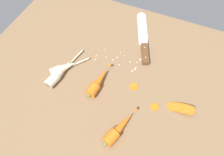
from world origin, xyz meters
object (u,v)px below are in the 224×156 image
(whole_carrot, at_px, (98,82))
(carrot_slice_stray_mid, at_px, (155,107))
(parsnip_mid_left, at_px, (64,68))
(parsnip_front, at_px, (60,73))
(chefs_knife, at_px, (143,34))
(carrot_slice_stray_near, at_px, (134,86))
(carrot_slice_stack, at_px, (180,108))
(whole_carrot_second, at_px, (119,129))

(whole_carrot, xyz_separation_m, carrot_slice_stray_mid, (0.24, -0.00, -0.02))
(parsnip_mid_left, bearing_deg, parsnip_front, -95.26)
(whole_carrot, height_order, parsnip_mid_left, whole_carrot)
(chefs_knife, bearing_deg, whole_carrot, -103.57)
(whole_carrot, xyz_separation_m, carrot_slice_stray_near, (0.14, 0.05, -0.02))
(whole_carrot, height_order, carrot_slice_stray_mid, whole_carrot)
(parsnip_front, xyz_separation_m, carrot_slice_stack, (0.50, 0.05, -0.01))
(carrot_slice_stack, bearing_deg, parsnip_front, -174.76)
(chefs_knife, relative_size, whole_carrot_second, 1.91)
(chefs_knife, xyz_separation_m, whole_carrot_second, (0.07, -0.48, 0.01))
(chefs_knife, height_order, carrot_slice_stack, carrot_slice_stack)
(parsnip_mid_left, relative_size, carrot_slice_stray_mid, 4.57)
(chefs_knife, xyz_separation_m, carrot_slice_stray_mid, (0.16, -0.34, -0.00))
(whole_carrot, bearing_deg, parsnip_front, -173.14)
(whole_carrot_second, bearing_deg, whole_carrot, 135.90)
(parsnip_mid_left, bearing_deg, carrot_slice_stray_mid, -1.50)
(whole_carrot, bearing_deg, whole_carrot_second, -44.10)
(whole_carrot_second, distance_m, carrot_slice_stack, 0.25)
(whole_carrot_second, bearing_deg, carrot_slice_stray_mid, 56.29)
(parsnip_mid_left, relative_size, carrot_slice_stray_near, 4.33)
(parsnip_front, distance_m, parsnip_mid_left, 0.03)
(chefs_knife, bearing_deg, carrot_slice_stray_mid, -64.48)
(whole_carrot, relative_size, parsnip_front, 0.79)
(carrot_slice_stray_near, xyz_separation_m, carrot_slice_stray_mid, (0.10, -0.05, 0.00))
(whole_carrot, bearing_deg, carrot_slice_stray_near, 19.45)
(whole_carrot_second, xyz_separation_m, carrot_slice_stray_near, (-0.01, 0.19, -0.02))
(carrot_slice_stray_near, bearing_deg, parsnip_front, -167.28)
(parsnip_front, distance_m, carrot_slice_stray_near, 0.31)
(whole_carrot, distance_m, parsnip_front, 0.17)
(whole_carrot, height_order, carrot_slice_stack, whole_carrot)
(parsnip_front, distance_m, carrot_slice_stray_mid, 0.41)
(chefs_knife, distance_m, whole_carrot, 0.34)
(whole_carrot, distance_m, parsnip_mid_left, 0.16)
(carrot_slice_stray_near, relative_size, carrot_slice_stray_mid, 1.05)
(whole_carrot_second, height_order, carrot_slice_stray_mid, whole_carrot_second)
(carrot_slice_stack, xyz_separation_m, carrot_slice_stray_near, (-0.20, 0.02, -0.01))
(whole_carrot_second, xyz_separation_m, parsnip_front, (-0.32, 0.12, -0.00))
(carrot_slice_stack, bearing_deg, parsnip_mid_left, -177.79)
(carrot_slice_stray_near, bearing_deg, parsnip_mid_left, -172.06)
(parsnip_mid_left, bearing_deg, carrot_slice_stray_near, 7.94)
(whole_carrot, xyz_separation_m, parsnip_front, (-0.17, -0.02, -0.00))
(whole_carrot, relative_size, carrot_slice_stray_mid, 5.28)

